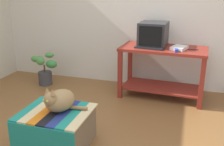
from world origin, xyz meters
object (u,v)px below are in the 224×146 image
(book, at_px, (179,48))
(keyboard, at_px, (149,48))
(ottoman_with_blanket, at_px, (57,128))
(cat, at_px, (59,100))
(desk, at_px, (163,64))
(stapler, at_px, (176,50))
(potted_plant, at_px, (45,69))
(tv_monitor, at_px, (153,34))

(book, bearing_deg, keyboard, -152.34)
(ottoman_with_blanket, height_order, cat, cat)
(desk, bearing_deg, cat, -115.45)
(stapler, bearing_deg, potted_plant, 168.79)
(tv_monitor, relative_size, cat, 1.08)
(ottoman_with_blanket, bearing_deg, potted_plant, 124.29)
(ottoman_with_blanket, distance_m, potted_plant, 1.83)
(potted_plant, bearing_deg, ottoman_with_blanket, -55.71)
(book, bearing_deg, ottoman_with_blanket, -107.83)
(desk, height_order, stapler, stapler)
(keyboard, xyz_separation_m, ottoman_with_blanket, (-0.69, -1.47, -0.57))
(book, xyz_separation_m, potted_plant, (-2.12, -0.02, -0.50))
(cat, height_order, potted_plant, cat)
(desk, relative_size, ottoman_with_blanket, 1.79)
(book, height_order, cat, book)
(tv_monitor, bearing_deg, ottoman_with_blanket, -110.52)
(cat, bearing_deg, book, 72.32)
(ottoman_with_blanket, bearing_deg, tv_monitor, 66.77)
(keyboard, distance_m, cat, 1.60)
(cat, bearing_deg, ottoman_with_blanket, -125.94)
(keyboard, distance_m, stapler, 0.38)
(keyboard, bearing_deg, cat, -107.18)
(tv_monitor, relative_size, ottoman_with_blanket, 0.68)
(cat, bearing_deg, stapler, 70.07)
(ottoman_with_blanket, bearing_deg, cat, 36.82)
(cat, height_order, stapler, stapler)
(ottoman_with_blanket, relative_size, cat, 1.59)
(desk, xyz_separation_m, tv_monitor, (-0.16, 0.06, 0.41))
(tv_monitor, height_order, potted_plant, tv_monitor)
(book, distance_m, stapler, 0.16)
(ottoman_with_blanket, bearing_deg, book, 54.66)
(keyboard, xyz_separation_m, potted_plant, (-1.72, 0.05, -0.49))
(keyboard, bearing_deg, book, 17.43)
(potted_plant, bearing_deg, tv_monitor, 4.56)
(keyboard, height_order, cat, keyboard)
(tv_monitor, relative_size, book, 1.94)
(keyboard, relative_size, cat, 0.93)
(ottoman_with_blanket, xyz_separation_m, potted_plant, (-1.03, 1.51, 0.08))
(stapler, bearing_deg, desk, 124.40)
(potted_plant, height_order, stapler, stapler)
(tv_monitor, distance_m, cat, 1.81)
(keyboard, xyz_separation_m, stapler, (0.37, -0.08, 0.01))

